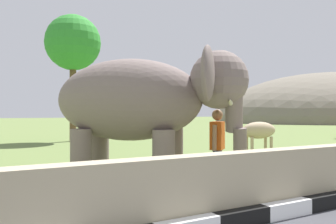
% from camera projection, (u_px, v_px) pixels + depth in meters
% --- Properties ---
extents(barrier_parapet, '(28.00, 0.36, 1.00)m').
position_uv_depth(barrier_parapet, '(233.00, 186.00, 5.24)').
color(barrier_parapet, tan).
rests_on(barrier_parapet, ground_plane).
extents(elephant, '(3.88, 3.78, 2.82)m').
position_uv_depth(elephant, '(146.00, 101.00, 7.32)').
color(elephant, slate).
rests_on(elephant, ground_plane).
extents(person_handler, '(0.55, 0.48, 1.66)m').
position_uv_depth(person_handler, '(217.00, 144.00, 7.40)').
color(person_handler, navy).
rests_on(person_handler, ground_plane).
extents(cow_near, '(1.92, 0.79, 1.23)m').
position_uv_depth(cow_near, '(258.00, 131.00, 13.85)').
color(cow_near, tan).
rests_on(cow_near, ground_plane).
extents(tree_distant, '(3.06, 3.06, 6.99)m').
position_uv_depth(tree_distant, '(73.00, 44.00, 19.63)').
color(tree_distant, brown).
rests_on(tree_distant, ground_plane).
extents(hill_east, '(44.20, 35.36, 16.97)m').
position_uv_depth(hill_east, '(333.00, 122.00, 62.43)').
color(hill_east, '#71695B').
rests_on(hill_east, ground_plane).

